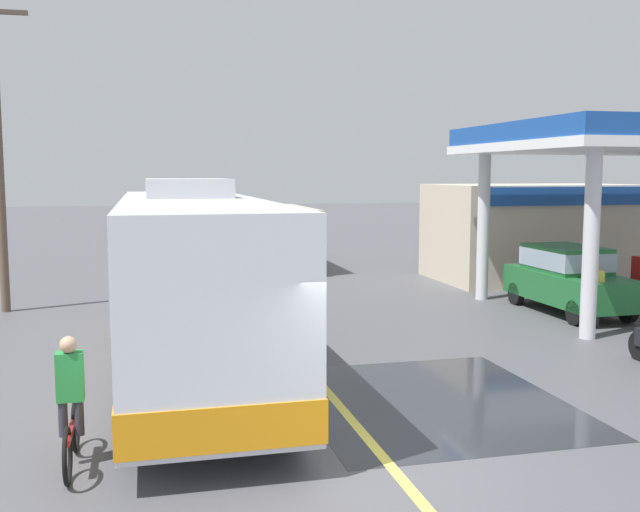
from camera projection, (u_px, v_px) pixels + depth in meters
name	position (u px, v px, depth m)	size (l,w,h in m)	color
ground	(224.00, 269.00, 28.78)	(120.00, 120.00, 0.00)	#4C4C51
lane_divider_stripe	(240.00, 288.00, 23.95)	(0.16, 50.00, 0.01)	#D8CC4C
wet_puddle_patch	(431.00, 400.00, 12.14)	(4.31, 4.96, 0.01)	#26282D
coach_bus_main	(192.00, 283.00, 13.75)	(2.60, 11.04, 3.69)	silver
gas_station_roadside	(566.00, 209.00, 23.95)	(9.10, 11.95, 5.10)	#194799
car_at_pump	(568.00, 276.00, 19.74)	(1.70, 4.20, 1.82)	#1E602D
minibus_opposing_lane	(283.00, 231.00, 29.20)	(2.04, 6.13, 2.44)	#BFB799
cyclist_on_shoulder	(71.00, 407.00, 9.35)	(0.34, 1.82, 1.72)	black
pedestrian_near_pump	(594.00, 290.00, 17.88)	(0.55, 0.22, 1.66)	#33333F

